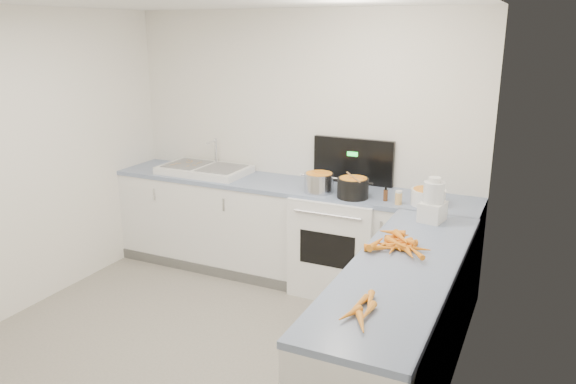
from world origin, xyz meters
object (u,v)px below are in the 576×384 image
at_px(stove, 340,240).
at_px(spice_jar, 399,199).
at_px(sink, 205,169).
at_px(mixing_bowl, 428,197).
at_px(steel_pot, 319,184).
at_px(extract_bottle, 385,195).
at_px(black_pot, 353,189).
at_px(food_processor, 433,202).

bearing_deg(stove, spice_jar, -18.35).
relative_size(stove, sink, 1.58).
distance_m(sink, mixing_bowl, 2.23).
distance_m(sink, steel_pot, 1.29).
bearing_deg(steel_pot, extract_bottle, -0.60).
bearing_deg(extract_bottle, mixing_bowl, 7.67).
distance_m(black_pot, mixing_bowl, 0.62).
bearing_deg(steel_pot, food_processor, -18.58).
relative_size(extract_bottle, spice_jar, 0.96).
height_order(stove, food_processor, stove).
relative_size(extract_bottle, food_processor, 0.28).
distance_m(sink, extract_bottle, 1.89).
xyz_separation_m(stove, extract_bottle, (0.43, -0.13, 0.51)).
relative_size(sink, spice_jar, 8.70).
xyz_separation_m(black_pot, extract_bottle, (0.28, 0.03, -0.03)).
height_order(sink, food_processor, food_processor).
bearing_deg(food_processor, sink, 167.96).
relative_size(steel_pot, black_pot, 0.98).
xyz_separation_m(black_pot, spice_jar, (0.40, -0.02, -0.03)).
relative_size(steel_pot, extract_bottle, 2.76).
xyz_separation_m(stove, mixing_bowl, (0.78, -0.09, 0.53)).
height_order(steel_pot, spice_jar, steel_pot).
bearing_deg(spice_jar, sink, 174.30).
bearing_deg(sink, steel_pot, -6.40).
height_order(stove, extract_bottle, stove).
relative_size(mixing_bowl, spice_jar, 2.81).
bearing_deg(mixing_bowl, black_pot, -173.30).
bearing_deg(food_processor, steel_pot, 161.42).
xyz_separation_m(spice_jar, food_processor, (0.33, -0.30, 0.09)).
bearing_deg(steel_pot, spice_jar, -4.44).
relative_size(sink, extract_bottle, 9.11).
distance_m(stove, extract_bottle, 0.68).
distance_m(spice_jar, food_processor, 0.46).
bearing_deg(black_pot, stove, 134.18).
bearing_deg(black_pot, steel_pot, 174.20).
distance_m(steel_pot, spice_jar, 0.73).
relative_size(sink, food_processor, 2.57).
height_order(sink, extract_bottle, sink).
bearing_deg(extract_bottle, food_processor, -37.47).
xyz_separation_m(extract_bottle, spice_jar, (0.12, -0.05, 0.00)).
height_order(stove, spice_jar, stove).
bearing_deg(steel_pot, black_pot, -5.80).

